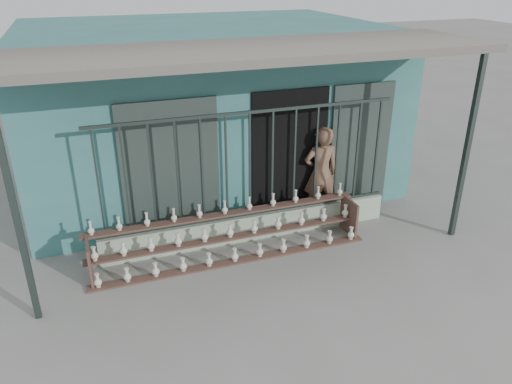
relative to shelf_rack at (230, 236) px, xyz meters
name	(u,v)px	position (x,y,z in m)	size (l,w,h in m)	color
ground	(278,279)	(0.48, -0.89, -0.36)	(60.00, 60.00, 0.00)	slate
workshop_building	(205,104)	(0.48, 3.34, 1.26)	(7.40, 6.60, 3.21)	#326B6A
parapet_wall	(250,226)	(0.48, 0.41, -0.13)	(5.00, 0.20, 0.45)	#A2B69C
security_fence	(250,165)	(0.48, 0.41, 0.99)	(5.00, 0.04, 1.80)	#283330
shelf_rack	(230,236)	(0.00, 0.00, 0.00)	(4.50, 0.68, 0.85)	brown
elderly_woman	(321,173)	(1.93, 0.74, 0.51)	(0.64, 0.42, 1.75)	brown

